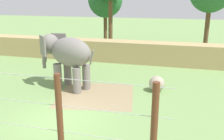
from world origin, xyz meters
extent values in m
plane|color=#759956|center=(0.00, 0.00, 0.00)|extent=(120.00, 120.00, 0.00)
cube|color=#937F5B|center=(0.68, 3.25, 0.00)|extent=(4.94, 4.82, 0.01)
cube|color=tan|center=(0.00, 11.53, 0.92)|extent=(36.00, 1.80, 1.83)
cylinder|color=gray|center=(-2.04, 3.82, 0.79)|extent=(0.49, 0.49, 1.57)
cylinder|color=gray|center=(-1.75, 4.63, 0.79)|extent=(0.49, 0.49, 1.57)
cylinder|color=gray|center=(-0.53, 3.28, 0.79)|extent=(0.49, 0.49, 1.57)
cylinder|color=gray|center=(-0.24, 4.09, 0.79)|extent=(0.49, 0.49, 1.57)
ellipsoid|color=gray|center=(-1.14, 3.95, 2.34)|extent=(3.28, 2.47, 1.80)
ellipsoid|color=gray|center=(-2.86, 4.57, 2.65)|extent=(1.46, 1.54, 1.30)
cube|color=gray|center=(-2.98, 3.90, 2.65)|extent=(0.80, 0.79, 1.24)
cube|color=gray|center=(-2.53, 5.17, 2.65)|extent=(1.02, 0.20, 1.24)
cylinder|color=gray|center=(-3.32, 4.73, 2.19)|extent=(0.64, 0.52, 0.70)
cylinder|color=gray|center=(-3.44, 4.78, 1.69)|extent=(0.47, 0.41, 0.66)
cylinder|color=gray|center=(-3.53, 4.81, 1.23)|extent=(0.29, 0.29, 0.62)
cylinder|color=gray|center=(0.40, 3.40, 2.22)|extent=(0.36, 0.22, 0.90)
sphere|color=tan|center=(4.04, 4.84, 0.48)|extent=(0.96, 0.96, 0.96)
cylinder|color=brown|center=(1.75, -3.38, 1.69)|extent=(0.20, 0.20, 3.38)
cylinder|color=brown|center=(4.65, -3.38, 1.69)|extent=(0.20, 0.20, 3.38)
cylinder|color=#B7B7BC|center=(0.00, -3.38, 1.49)|extent=(10.31, 0.02, 0.02)
cylinder|color=#B7B7BC|center=(0.00, -3.38, 2.37)|extent=(10.31, 0.02, 0.02)
cylinder|color=#B7B7BC|center=(0.00, -3.38, 3.25)|extent=(10.31, 0.02, 0.02)
cylinder|color=brown|center=(7.74, 16.65, 2.24)|extent=(0.44, 0.44, 4.48)
cylinder|color=brown|center=(-1.80, 15.39, 2.88)|extent=(0.44, 0.44, 5.75)
cylinder|color=brown|center=(-3.47, 19.18, 1.80)|extent=(0.44, 0.44, 3.60)
camera|label=1|loc=(5.14, -9.70, 5.54)|focal=39.96mm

